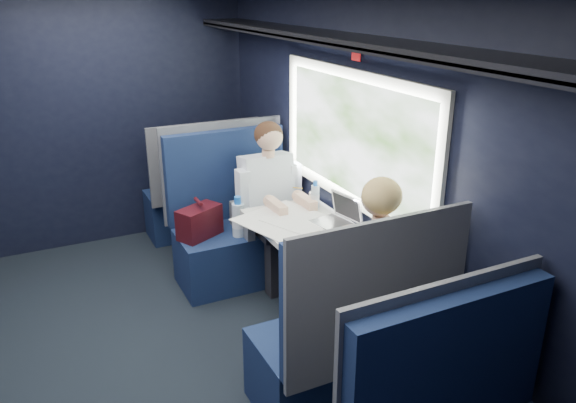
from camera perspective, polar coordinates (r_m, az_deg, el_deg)
name	(u,v)px	position (r m, az deg, el deg)	size (l,w,h in m)	color
ground	(164,359)	(3.89, -12.45, -15.40)	(2.80, 4.20, 0.01)	black
room_shell	(148,138)	(3.26, -14.07, 6.26)	(3.00, 4.40, 2.40)	black
table	(305,237)	(3.86, 1.77, -3.67)	(0.62, 1.00, 0.74)	#54565E
seat_bay_near	(234,229)	(4.61, -5.47, -2.79)	(1.04, 0.62, 1.26)	#0D183A
seat_bay_far	(349,343)	(3.24, 6.18, -14.08)	(1.04, 0.62, 1.26)	#0D183A
seat_row_front	(201,195)	(5.44, -8.81, 0.66)	(1.04, 0.51, 1.16)	#0D183A
man	(272,197)	(4.44, -1.63, 0.50)	(0.53, 0.56, 1.32)	black
woman	(372,271)	(3.32, 8.55, -6.97)	(0.53, 0.56, 1.32)	black
papers	(297,225)	(3.85, 0.91, -2.42)	(0.56, 0.80, 0.01)	white
laptop	(340,216)	(3.87, 5.29, -1.47)	(0.27, 0.32, 0.21)	silver
bottle_small	(315,196)	(4.14, 2.78, 0.58)	(0.06, 0.06, 0.21)	silver
cup	(313,197)	(4.25, 2.56, 0.42)	(0.06, 0.06, 0.08)	white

